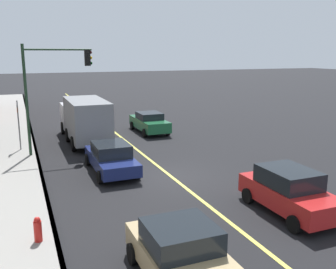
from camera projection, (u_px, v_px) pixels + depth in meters
The scene contains 11 objects.
ground at pixel (170, 176), 18.07m from camera, with size 200.00×200.00×0.00m, color black.
curb_edge at pixel (45, 190), 15.96m from camera, with size 80.00×0.16×0.15m, color slate.
lane_stripe_center at pixel (170, 176), 18.07m from camera, with size 80.00×0.16×0.01m, color #D8CC4C.
car_tan at pixel (182, 254), 9.56m from camera, with size 3.94×2.05×1.54m.
car_red at pixel (289, 191), 13.73m from camera, with size 4.06×1.93×1.66m.
car_green at pixel (149, 122), 27.76m from camera, with size 4.53×1.93×1.49m.
car_navy at pixel (111, 157), 18.51m from camera, with size 4.63×1.96×1.46m.
truck_gray at pixel (85, 119), 24.64m from camera, with size 7.50×2.43×2.89m.
traffic_light_mast at pixel (51, 81), 20.80m from camera, with size 0.28×3.76×6.25m.
street_sign_post at pixel (18, 122), 22.04m from camera, with size 0.60×0.08×3.07m.
fire_hydrant at pixel (38, 232), 11.42m from camera, with size 0.24×0.24×0.94m.
Camera 1 is at (-15.95, 6.52, 5.78)m, focal length 40.25 mm.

